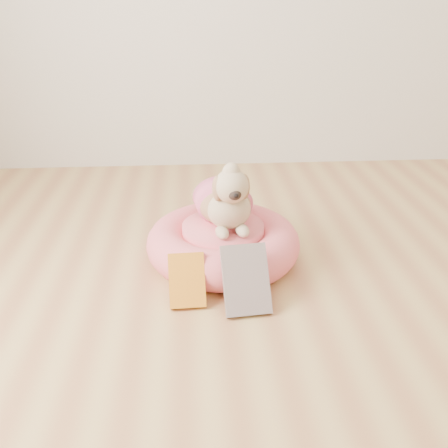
{
  "coord_description": "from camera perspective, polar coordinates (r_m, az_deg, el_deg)",
  "views": [
    {
      "loc": [
        -0.52,
        -0.57,
        0.93
      ],
      "look_at": [
        -0.41,
        1.04,
        0.17
      ],
      "focal_mm": 40.0,
      "sensor_mm": 36.0,
      "label": 1
    }
  ],
  "objects": [
    {
      "name": "pet_bed",
      "position": [
        1.88,
        -0.1,
        -2.2
      ],
      "size": [
        0.57,
        0.57,
        0.15
      ],
      "color": "#F05E6C",
      "rests_on": "floor"
    },
    {
      "name": "dog",
      "position": [
        1.81,
        0.1,
        4.07
      ],
      "size": [
        0.3,
        0.4,
        0.27
      ],
      "primitive_type": null,
      "rotation": [
        0.0,
        0.0,
        0.14
      ],
      "color": "brown",
      "rests_on": "pet_bed"
    },
    {
      "name": "book_yellow",
      "position": [
        1.63,
        -4.26,
        -6.44
      ],
      "size": [
        0.12,
        0.12,
        0.16
      ],
      "primitive_type": "cube",
      "rotation": [
        -0.58,
        0.0,
        0.04
      ],
      "color": "yellow",
      "rests_on": "floor"
    },
    {
      "name": "book_white",
      "position": [
        1.6,
        2.52,
        -6.37
      ],
      "size": [
        0.16,
        0.16,
        0.2
      ],
      "primitive_type": "cube",
      "rotation": [
        -0.6,
        0.0,
        0.1
      ],
      "color": "silver",
      "rests_on": "floor"
    }
  ]
}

